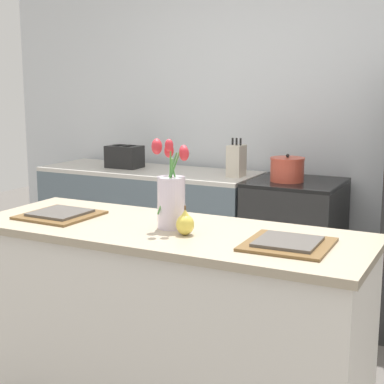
{
  "coord_description": "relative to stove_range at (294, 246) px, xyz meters",
  "views": [
    {
      "loc": [
        1.24,
        -2.19,
        1.57
      ],
      "look_at": [
        0.0,
        0.25,
        1.05
      ],
      "focal_mm": 55.0,
      "sensor_mm": 36.0,
      "label": 1
    }
  ],
  "objects": [
    {
      "name": "back_wall",
      "position": [
        -0.1,
        0.4,
        0.89
      ],
      "size": [
        5.2,
        0.08,
        2.7
      ],
      "color": "silver",
      "rests_on": "ground_plane"
    },
    {
      "name": "kitchen_island",
      "position": [
        -0.1,
        -1.6,
        0.01
      ],
      "size": [
        1.8,
        0.66,
        0.93
      ],
      "color": "silver",
      "rests_on": "ground_plane"
    },
    {
      "name": "back_counter",
      "position": [
        -1.16,
        0.0,
        0.0
      ],
      "size": [
        1.68,
        0.6,
        0.91
      ],
      "color": "slate",
      "rests_on": "ground_plane"
    },
    {
      "name": "stove_range",
      "position": [
        0.0,
        0.0,
        0.0
      ],
      "size": [
        0.6,
        0.61,
        0.91
      ],
      "color": "black",
      "rests_on": "ground_plane"
    },
    {
      "name": "flower_vase",
      "position": [
        -0.08,
        -1.58,
        0.63
      ],
      "size": [
        0.17,
        0.16,
        0.4
      ],
      "color": "silver",
      "rests_on": "kitchen_island"
    },
    {
      "name": "pear_figurine",
      "position": [
        0.03,
        -1.66,
        0.53
      ],
      "size": [
        0.08,
        0.08,
        0.13
      ],
      "color": "#E5CC4C",
      "rests_on": "kitchen_island"
    },
    {
      "name": "plate_setting_left",
      "position": [
        -0.67,
        -1.63,
        0.49
      ],
      "size": [
        0.34,
        0.34,
        0.02
      ],
      "color": "brown",
      "rests_on": "kitchen_island"
    },
    {
      "name": "plate_setting_right",
      "position": [
        0.47,
        -1.63,
        0.49
      ],
      "size": [
        0.34,
        0.34,
        0.02
      ],
      "color": "brown",
      "rests_on": "kitchen_island"
    },
    {
      "name": "toaster",
      "position": [
        -1.37,
        -0.01,
        0.54
      ],
      "size": [
        0.28,
        0.18,
        0.17
      ],
      "color": "black",
      "rests_on": "back_counter"
    },
    {
      "name": "cooking_pot",
      "position": [
        -0.05,
        -0.05,
        0.54
      ],
      "size": [
        0.23,
        0.23,
        0.18
      ],
      "color": "#CC4C38",
      "rests_on": "stove_range"
    },
    {
      "name": "knife_block",
      "position": [
        -0.44,
        -0.01,
        0.57
      ],
      "size": [
        0.1,
        0.14,
        0.27
      ],
      "color": "beige",
      "rests_on": "back_counter"
    }
  ]
}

